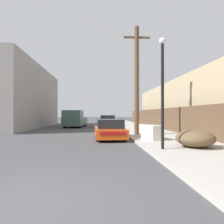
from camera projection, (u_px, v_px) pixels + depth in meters
ground_plane at (18, 207)px, 3.52m from camera, size 220.00×220.00×0.00m
sidewalk_curb at (130, 126)px, 27.31m from camera, size 4.20×63.00×0.12m
discarded_fridge at (151, 132)px, 11.97m from camera, size 1.05×1.67×0.81m
parked_sports_car_red at (109, 130)px, 13.38m from camera, size 1.86×4.58×1.19m
car_parked_mid at (107, 121)px, 25.97m from camera, size 1.90×4.43×1.38m
pickup_truck at (75, 119)px, 24.93m from camera, size 2.50×5.70×1.92m
utility_pole at (137, 79)px, 14.81m from camera, size 1.80×0.32×7.34m
street_lamp at (162, 84)px, 8.68m from camera, size 0.26×0.26×4.44m
brush_pile at (195, 138)px, 9.16m from camera, size 1.57×1.80×0.72m
wooden_fence at (160, 119)px, 20.98m from camera, size 0.08×34.04×1.90m
building_left_block at (12, 97)px, 24.63m from camera, size 7.00×17.56×6.79m
building_right_house at (193, 106)px, 22.57m from camera, size 6.00×22.86×4.68m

